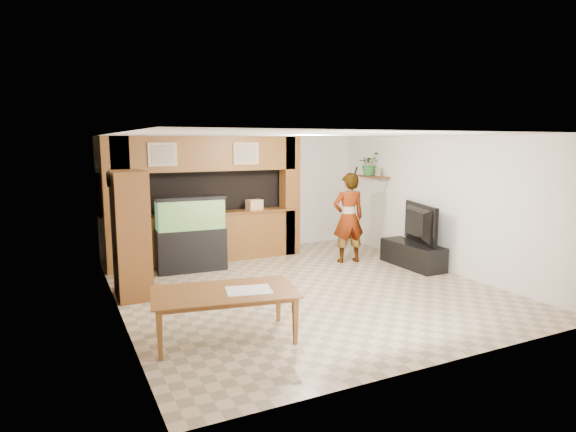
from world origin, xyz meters
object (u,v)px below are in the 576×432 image
pantry_cabinet (131,235)px  television (414,224)px  dining_table (225,316)px  aquarium (191,234)px  person (348,218)px

pantry_cabinet → television: size_ratio=1.48×
dining_table → aquarium: bearing=92.2°
aquarium → dining_table: 3.54m
person → dining_table: person is taller
aquarium → dining_table: bearing=-94.5°
pantry_cabinet → dining_table: bearing=-71.4°
aquarium → person: (3.11, -0.77, 0.22)m
television → dining_table: 4.95m
pantry_cabinet → television: pantry_cabinet is taller
aquarium → dining_table: (-0.49, -3.49, -0.40)m
aquarium → pantry_cabinet: bearing=-134.1°
television → dining_table: bearing=128.6°
pantry_cabinet → person: 4.40m
person → dining_table: bearing=46.5°
television → dining_table: size_ratio=0.77×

